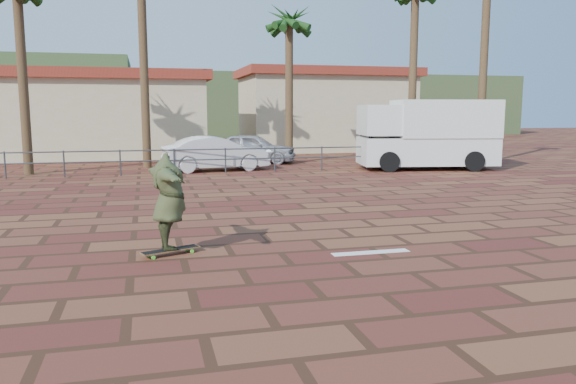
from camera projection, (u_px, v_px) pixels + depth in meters
The scene contains 13 objects.
ground at pixel (313, 240), 10.76m from camera, with size 120.00×120.00×0.00m, color brown.
paint_stripe at pixel (371, 252), 9.78m from camera, with size 1.40×0.22×0.01m, color white.
guardrail at pixel (225, 156), 22.17m from camera, with size 24.06×0.06×1.00m.
palm_center at pixel (289, 24), 25.57m from camera, with size 2.40×2.40×7.75m.
building_west at pixel (88, 114), 30.08m from camera, with size 12.60×7.60×4.50m.
building_east at pixel (325, 109), 35.37m from camera, with size 10.60×6.60×5.00m.
hill_front at pixel (174, 105), 58.29m from camera, with size 70.00×18.00×6.00m, color #384C28.
longboard at pixel (170, 250), 9.60m from camera, with size 1.04×0.60×0.10m.
skateboarder at pixel (169, 202), 9.48m from camera, with size 2.03×0.55×1.65m, color #3B4223.
campervan at pixel (428, 133), 23.64m from camera, with size 5.91×3.28×2.90m.
car_silver at pixel (252, 148), 26.45m from camera, with size 1.66×4.12×1.40m, color #A8A9AF.
car_white at pixel (216, 153), 23.07m from camera, with size 1.50×4.31×1.42m, color silver.
street_sign at pixel (493, 134), 24.99m from camera, with size 0.40×0.19×2.05m.
Camera 1 is at (-3.04, -10.08, 2.45)m, focal length 35.00 mm.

